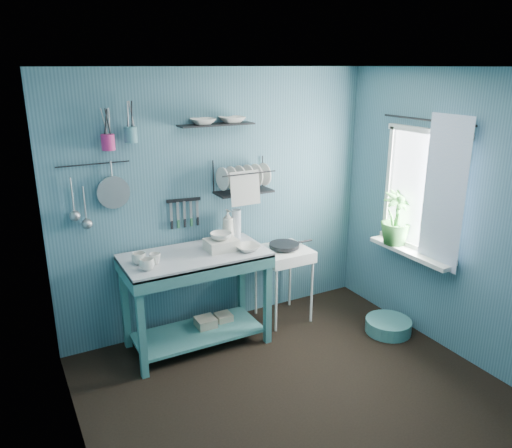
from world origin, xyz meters
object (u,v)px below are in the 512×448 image
hotplate_stand (283,284)px  dish_rack (244,177)px  mug_left (147,264)px  storage_tin_large (206,328)px  wash_tub (221,245)px  mug_right (139,258)px  mug_mid (155,259)px  floor_basin (388,326)px  frying_pan (284,245)px  colander (113,192)px  work_counter (197,300)px  utensil_cup_teal (131,135)px  utensil_cup_magenta (108,142)px  potted_plant (396,218)px  storage_tin_small (224,323)px  soap_bottle (228,225)px  water_bottle (236,224)px

hotplate_stand → dish_rack: (-0.36, 0.16, 1.12)m
mug_left → storage_tin_large: bearing=19.9°
wash_tub → mug_right: bearing=178.5°
mug_mid → floor_basin: bearing=-16.3°
wash_tub → frying_pan: (0.72, 0.09, -0.16)m
hotplate_stand → colander: 1.93m
work_counter → colander: colander is taller
wash_tub → dish_rack: size_ratio=0.51×
mug_mid → wash_tub: size_ratio=0.36×
wash_tub → utensil_cup_teal: (-0.67, 0.30, 1.00)m
mug_mid → utensil_cup_magenta: size_ratio=0.77×
dish_rack → utensil_cup_magenta: 1.29m
mug_left → potted_plant: 2.41m
mug_right → utensil_cup_teal: (0.08, 0.28, 1.00)m
wash_tub → potted_plant: 1.73m
utensil_cup_teal → potted_plant: (2.33, -0.75, -0.86)m
hotplate_stand → storage_tin_large: 0.91m
storage_tin_large → frying_pan: bearing=1.3°
wash_tub → storage_tin_small: (0.05, 0.10, -0.86)m
wash_tub → mug_mid: bearing=-176.4°
mug_mid → wash_tub: 0.63m
mug_left → storage_tin_small: bearing=17.1°
mug_mid → utensil_cup_magenta: 1.04m
dish_rack → potted_plant: bearing=-19.0°
utensil_cup_teal → floor_basin: bearing=-24.0°
utensil_cup_teal → colander: bearing=170.4°
wash_tub → utensil_cup_magenta: utensil_cup_magenta is taller
colander → potted_plant: 2.65m
utensil_cup_magenta → storage_tin_large: bearing=-17.9°
work_counter → hotplate_stand: 0.98m
mug_right → utensil_cup_teal: bearing=74.3°
utensil_cup_magenta → wash_tub: bearing=-19.2°
hotplate_stand → floor_basin: hotplate_stand is taller
frying_pan → potted_plant: potted_plant is taller
dish_rack → utensil_cup_teal: bearing=-173.5°
potted_plant → storage_tin_large: potted_plant is taller
dish_rack → mug_right: bearing=-159.0°
mug_right → floor_basin: mug_right is taller
dish_rack → floor_basin: dish_rack is taller
frying_pan → utensil_cup_magenta: utensil_cup_magenta is taller
mug_right → storage_tin_large: (0.60, 0.05, -0.85)m
mug_left → mug_mid: mug_left is taller
mug_left → floor_basin: (2.21, -0.52, -0.89)m
mug_mid → colander: bearing=120.5°
soap_bottle → utensil_cup_magenta: size_ratio=2.30×
water_bottle → utensil_cup_teal: size_ratio=2.15×
soap_bottle → potted_plant: size_ratio=0.57×
hotplate_stand → utensil_cup_magenta: size_ratio=5.86×
water_bottle → storage_tin_large: bearing=-158.0°
dish_rack → water_bottle: bearing=-164.1°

